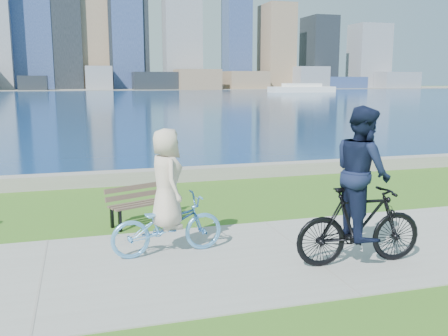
% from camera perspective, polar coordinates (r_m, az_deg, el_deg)
% --- Properties ---
extents(ground, '(320.00, 320.00, 0.00)m').
position_cam_1_polar(ground, '(8.27, 9.03, -9.50)').
color(ground, '#326019').
rests_on(ground, ground).
extents(concrete_path, '(80.00, 3.50, 0.02)m').
position_cam_1_polar(concrete_path, '(8.27, 9.03, -9.43)').
color(concrete_path, gray).
rests_on(concrete_path, ground).
extents(seawall, '(90.00, 0.50, 0.35)m').
position_cam_1_polar(seawall, '(13.89, -1.90, -0.58)').
color(seawall, gray).
rests_on(seawall, ground).
extents(bay_water, '(320.00, 131.00, 0.01)m').
position_cam_1_polar(bay_water, '(79.14, -13.97, 7.88)').
color(bay_water, navy).
rests_on(bay_water, ground).
extents(far_shore, '(320.00, 30.00, 0.12)m').
position_cam_1_polar(far_shore, '(137.09, -15.06, 8.70)').
color(far_shore, slate).
rests_on(far_shore, ground).
extents(ferry_far, '(13.51, 3.86, 1.83)m').
position_cam_1_polar(ferry_far, '(104.44, 8.87, 8.95)').
color(ferry_far, white).
rests_on(ferry_far, ground).
extents(park_bench, '(1.50, 1.00, 0.74)m').
position_cam_1_polar(park_bench, '(9.78, -9.24, -3.67)').
color(park_bench, black).
rests_on(park_bench, ground).
extents(cyclist_woman, '(0.81, 1.86, 2.00)m').
position_cam_1_polar(cyclist_woman, '(7.90, -6.53, -4.59)').
color(cyclist_woman, '#60AAEB').
rests_on(cyclist_woman, ground).
extents(cyclist_man, '(0.79, 2.01, 2.37)m').
position_cam_1_polar(cyclist_man, '(7.63, 15.36, -3.47)').
color(cyclist_man, black).
rests_on(cyclist_man, ground).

